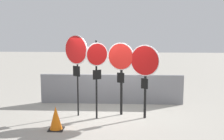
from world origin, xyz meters
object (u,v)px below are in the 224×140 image
(stop_sign_1, at_px, (97,62))
(traffic_cone_0, at_px, (56,118))
(stop_sign_0, at_px, (76,55))
(stop_sign_3, at_px, (145,67))
(stop_sign_2, at_px, (121,64))

(stop_sign_1, distance_m, traffic_cone_0, 2.09)
(stop_sign_0, distance_m, stop_sign_3, 2.17)
(stop_sign_2, height_order, traffic_cone_0, stop_sign_2)
(stop_sign_1, distance_m, stop_sign_3, 1.47)
(stop_sign_2, xyz_separation_m, stop_sign_3, (0.74, -0.32, -0.03))
(stop_sign_2, relative_size, traffic_cone_0, 3.49)
(stop_sign_1, xyz_separation_m, stop_sign_3, (1.46, 0.09, -0.15))
(stop_sign_0, bearing_deg, stop_sign_1, 14.14)
(stop_sign_0, relative_size, traffic_cone_0, 3.85)
(traffic_cone_0, bearing_deg, stop_sign_2, 39.51)
(stop_sign_0, distance_m, traffic_cone_0, 2.13)
(stop_sign_3, xyz_separation_m, traffic_cone_0, (-2.52, -1.15, -1.30))
(stop_sign_1, height_order, stop_sign_3, stop_sign_1)
(stop_sign_1, height_order, stop_sign_2, stop_sign_1)
(traffic_cone_0, bearing_deg, stop_sign_3, 24.48)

